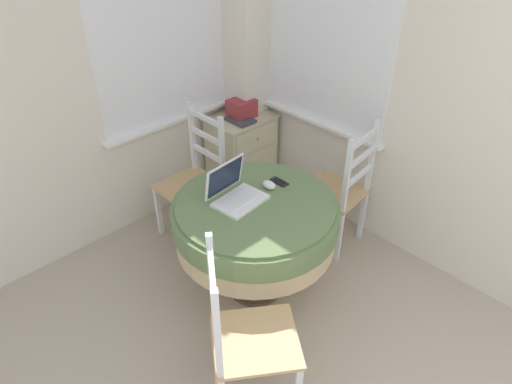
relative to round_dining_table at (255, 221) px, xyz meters
name	(u,v)px	position (x,y,z in m)	size (l,w,h in m)	color
corner_room_shell	(284,100)	(0.29, 0.06, 0.70)	(4.11, 4.97, 2.55)	silver
round_dining_table	(255,221)	(0.00, 0.00, 0.00)	(1.03, 1.03, 0.72)	#4C3D2D
laptop	(235,192)	(-0.06, 0.11, 0.19)	(0.33, 0.29, 0.23)	white
computer_mouse	(269,185)	(0.17, 0.05, 0.16)	(0.06, 0.10, 0.05)	white
cell_phone	(279,182)	(0.27, 0.06, 0.14)	(0.06, 0.12, 0.01)	black
dining_chair_near_back_window	(194,181)	(0.11, 0.77, -0.12)	(0.43, 0.40, 1.00)	tan
dining_chair_near_right_window	(338,191)	(0.78, -0.06, -0.12)	(0.44, 0.47, 1.00)	tan
dining_chair_camera_near	(245,338)	(-0.58, -0.53, -0.12)	(0.58, 0.57, 1.00)	tan
corner_cabinet	(242,153)	(0.79, 0.99, -0.23)	(0.54, 0.41, 0.70)	beige
storage_box	(242,108)	(0.80, 0.99, 0.19)	(0.20, 0.18, 0.15)	#9E3338
book_on_cabinet	(240,120)	(0.73, 0.93, 0.13)	(0.16, 0.23, 0.02)	#3F3F44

